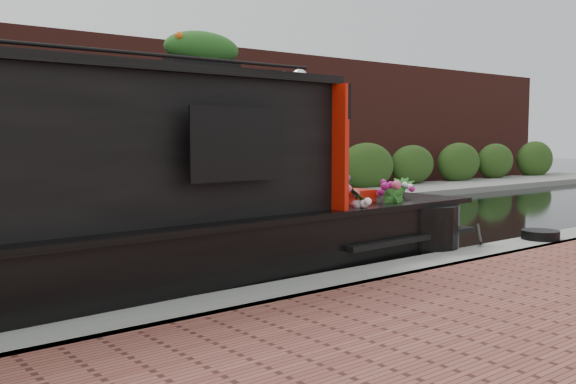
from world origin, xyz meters
TOP-DOWN VIEW (x-y plane):
  - ground at (0.00, 0.00)m, footprint 80.00×80.00m
  - near_bank_coping at (0.00, -3.30)m, footprint 40.00×0.60m
  - far_bank_path at (0.00, 4.20)m, footprint 40.00×2.40m
  - far_hedge at (0.00, 5.10)m, footprint 40.00×1.10m
  - far_brick_wall at (0.00, 7.20)m, footprint 40.00×1.00m
  - rope_fender at (2.61, -2.00)m, footprint 0.32×0.38m
  - coiled_mooring_rope at (3.48, -3.27)m, footprint 0.49×0.49m

SIDE VIEW (x-z plane):
  - ground at x=0.00m, z-range 0.00..0.00m
  - near_bank_coping at x=0.00m, z-range -0.25..0.25m
  - far_bank_path at x=0.00m, z-range -0.17..0.17m
  - far_hedge at x=0.00m, z-range -1.40..1.40m
  - far_brick_wall at x=0.00m, z-range -4.00..4.00m
  - rope_fender at x=2.61m, z-range 0.00..0.32m
  - coiled_mooring_rope at x=3.48m, z-range 0.25..0.37m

